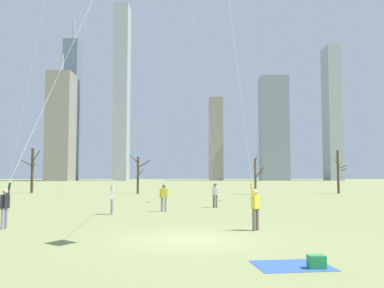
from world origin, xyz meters
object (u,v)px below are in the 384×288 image
Objects in this scene: kite_flyer_foreground_left_blue at (252,165)px; bare_tree_left_of_center at (34,169)px; bare_tree_right_of_center at (140,174)px; bare_tree_far_right_edge at (341,171)px; picnic_spot at (308,264)px; bystander_watching_nearby at (217,194)px; bystander_far_off_by_trees at (166,196)px; bare_tree_rightmost at (258,175)px; kite_flyer_foreground_right_white at (134,155)px; kite_flyer_far_back_teal at (31,150)px.

bare_tree_left_of_center is at bearing 122.10° from kite_flyer_foreground_left_blue.
bare_tree_far_right_edge is at bearing 1.22° from bare_tree_right_of_center.
kite_flyer_foreground_left_blue is 6.54m from picnic_spot.
bystander_far_off_by_trees is at bearing -136.03° from bystander_watching_nearby.
bare_tree_left_of_center is at bearing 170.59° from bare_tree_right_of_center.
bare_tree_right_of_center is at bearing 103.13° from picnic_spot.
kite_flyer_foreground_left_blue is 40.76m from bare_tree_left_of_center.
bare_tree_left_of_center is (-17.74, 25.68, 1.93)m from bystander_far_off_by_trees.
kite_flyer_foreground_left_blue is 9.42× the size of bystander_watching_nearby.
picnic_spot is at bearing -61.40° from bare_tree_left_of_center.
bare_tree_left_of_center is at bearing 171.94° from bare_tree_rightmost.
kite_flyer_foreground_left_blue is 3.38× the size of bare_tree_right_of_center.
picnic_spot is (5.73, -10.95, -3.07)m from kite_flyer_foreground_right_white.
kite_flyer_foreground_right_white reaches higher than bystander_watching_nearby.
bare_tree_left_of_center is (-16.38, 29.60, -0.33)m from kite_flyer_foreground_right_white.
kite_flyer_far_back_teal is 31.59m from bare_tree_rightmost.
kite_flyer_far_back_teal is 10.39× the size of bystander_far_off_by_trees.
bare_tree_right_of_center is (-7.80, 20.39, 1.43)m from bystander_watching_nearby.
bystander_watching_nearby is 18.04m from picnic_spot.
bare_tree_right_of_center is at bearing 87.76° from kite_flyer_far_back_teal.
kite_flyer_foreground_right_white is at bearing 137.00° from kite_flyer_foreground_left_blue.
bystander_watching_nearby is 0.37× the size of bare_tree_rightmost.
kite_flyer_foreground_left_blue reaches higher than bystander_watching_nearby.
bare_tree_left_of_center is at bearing 132.88° from bystander_watching_nearby.
bystander_watching_nearby is 0.83× the size of picnic_spot.
kite_flyer_foreground_left_blue is at bearing -15.93° from kite_flyer_far_back_teal.
kite_flyer_foreground_right_white reaches higher than bare_tree_left_of_center.
bare_tree_left_of_center is (-12.01, 31.77, -0.47)m from kite_flyer_far_back_teal.
bare_tree_left_of_center is (-13.17, 2.18, 0.50)m from bare_tree_right_of_center.
kite_flyer_far_back_teal is 3.73× the size of bare_tree_right_of_center.
kite_flyer_foreground_right_white reaches higher than picnic_spot.
kite_flyer_foreground_left_blue is at bearing -99.09° from bare_tree_rightmost.
bare_tree_far_right_edge is 36.65m from bare_tree_left_of_center.
kite_flyer_foreground_left_blue reaches higher than picnic_spot.
kite_flyer_foreground_right_white reaches higher than bystander_far_off_by_trees.
bare_tree_left_of_center is at bearing 110.70° from kite_flyer_far_back_teal.
bystander_far_off_by_trees is at bearing -78.99° from bare_tree_right_of_center.
bare_tree_right_of_center is at bearing 173.28° from bare_tree_rightmost.
kite_flyer_foreground_left_blue is 12.09m from bystander_watching_nearby.
bare_tree_left_of_center reaches higher than bystander_far_off_by_trees.
kite_flyer_far_back_teal reaches higher than bystander_watching_nearby.
bare_tree_right_of_center is (-4.57, 23.50, 1.43)m from bystander_far_off_by_trees.
bare_tree_far_right_edge is 10.25m from bare_tree_rightmost.
kite_flyer_foreground_left_blue is at bearing 94.31° from picnic_spot.
kite_flyer_foreground_left_blue is 7.78× the size of picnic_spot.
picnic_spot is at bearing -62.37° from kite_flyer_foreground_right_white.
kite_flyer_foreground_left_blue is (9.65, -2.75, -0.73)m from kite_flyer_far_back_teal.
picnic_spot is (10.11, -8.79, -3.21)m from kite_flyer_far_back_teal.
kite_flyer_foreground_left_blue reaches higher than bare_tree_far_right_edge.
bare_tree_right_of_center reaches higher than bare_tree_rightmost.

